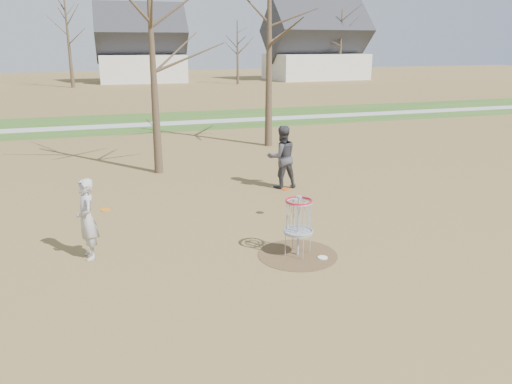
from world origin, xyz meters
The scene contains 11 objects.
ground centered at (0.00, 0.00, 0.00)m, with size 160.00×160.00×0.00m, color brown.
green_band centered at (0.00, 21.00, 0.01)m, with size 160.00×8.00×0.01m, color #2D5119.
footpath centered at (0.00, 20.00, 0.01)m, with size 160.00×1.50×0.01m, color #9E9E99.
dirt_circle centered at (0.00, 0.00, 0.01)m, with size 1.80×1.80×0.01m, color #47331E.
player_standing centered at (-4.44, 1.30, 0.90)m, with size 0.66×0.43×1.81m, color #A9A9A9.
player_throwing centered at (1.60, 5.24, 1.02)m, with size 1.00×0.78×2.05m, color #38373D.
disc_grounded centered at (0.46, -0.35, 0.02)m, with size 0.22×0.22×0.02m, color white.
discs_in_play centered at (-1.60, 1.77, 0.98)m, with size 4.87×1.51×0.34m.
disc_golf_basket centered at (0.00, 0.00, 0.91)m, with size 0.64×0.64×1.35m.
bare_trees centered at (1.78, 35.79, 5.35)m, with size 52.62×44.98×9.00m.
houses_row centered at (4.32, 52.56, 3.52)m, with size 56.51×10.01×7.26m.
Camera 1 is at (-4.08, -9.56, 4.59)m, focal length 35.00 mm.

